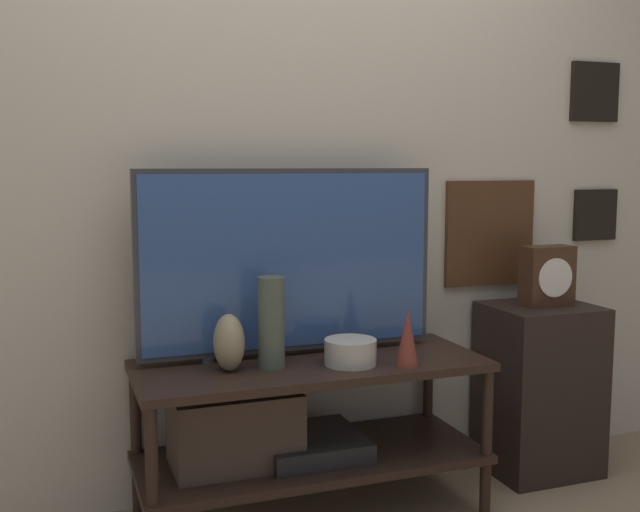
{
  "coord_description": "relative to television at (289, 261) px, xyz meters",
  "views": [
    {
      "loc": [
        -0.85,
        -2.15,
        1.26
      ],
      "look_at": [
        0.03,
        0.29,
        0.95
      ],
      "focal_mm": 42.0,
      "sensor_mm": 36.0,
      "label": 1
    }
  ],
  "objects": [
    {
      "name": "vase_slim_bronze",
      "position": [
        0.34,
        -0.27,
        -0.25
      ],
      "size": [
        0.08,
        0.08,
        0.2
      ],
      "color": "brown",
      "rests_on": "media_console"
    },
    {
      "name": "mantel_clock",
      "position": [
        1.08,
        -0.05,
        -0.1
      ],
      "size": [
        0.21,
        0.11,
        0.24
      ],
      "color": "#422819",
      "rests_on": "side_table"
    },
    {
      "name": "media_console",
      "position": [
        -0.06,
        -0.11,
        -0.56
      ],
      "size": [
        1.24,
        0.5,
        0.57
      ],
      "color": "black",
      "rests_on": "ground_plane"
    },
    {
      "name": "vase_tall_ceramic",
      "position": [
        -0.11,
        -0.14,
        -0.19
      ],
      "size": [
        0.09,
        0.09,
        0.32
      ],
      "color": "#4C5647",
      "rests_on": "media_console"
    },
    {
      "name": "side_table",
      "position": [
        1.06,
        -0.04,
        -0.57
      ],
      "size": [
        0.42,
        0.37,
        0.7
      ],
      "color": "black",
      "rests_on": "ground_plane"
    },
    {
      "name": "vase_urn_stoneware",
      "position": [
        -0.26,
        -0.13,
        -0.25
      ],
      "size": [
        0.1,
        0.13,
        0.2
      ],
      "color": "tan",
      "rests_on": "media_console"
    },
    {
      "name": "wall_back",
      "position": [
        0.05,
        0.19,
        0.43
      ],
      "size": [
        6.4,
        0.08,
        2.7
      ],
      "color": "beige",
      "rests_on": "ground_plane"
    },
    {
      "name": "television",
      "position": [
        0.0,
        0.0,
        0.0
      ],
      "size": [
        1.1,
        0.05,
        0.68
      ],
      "color": "#333338",
      "rests_on": "media_console"
    },
    {
      "name": "vase_wide_bowl",
      "position": [
        0.16,
        -0.19,
        -0.3
      ],
      "size": [
        0.18,
        0.18,
        0.09
      ],
      "color": "beige",
      "rests_on": "media_console"
    }
  ]
}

